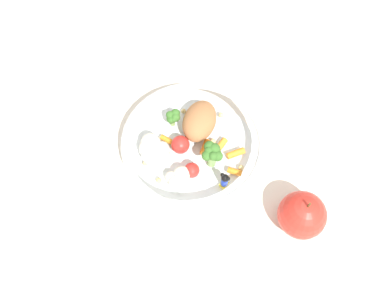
{
  "coord_description": "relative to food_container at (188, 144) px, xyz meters",
  "views": [
    {
      "loc": [
        -0.08,
        0.34,
        0.67
      ],
      "look_at": [
        0.0,
        -0.0,
        0.03
      ],
      "focal_mm": 37.81,
      "sensor_mm": 36.0,
      "label": 1
    }
  ],
  "objects": [
    {
      "name": "ground_plane",
      "position": [
        -0.01,
        0.0,
        -0.03
      ],
      "size": [
        2.4,
        2.4,
        0.0
      ],
      "primitive_type": "plane",
      "color": "silver"
    },
    {
      "name": "food_container",
      "position": [
        0.0,
        0.0,
        0.0
      ],
      "size": [
        0.25,
        0.25,
        0.06
      ],
      "color": "white",
      "rests_on": "ground_plane"
    },
    {
      "name": "loose_apple",
      "position": [
        -0.21,
        0.09,
        0.01
      ],
      "size": [
        0.08,
        0.08,
        0.09
      ],
      "color": "red",
      "rests_on": "ground_plane"
    }
  ]
}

